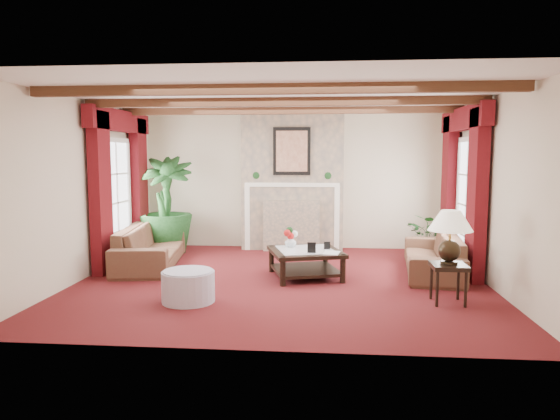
# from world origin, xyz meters

# --- Properties ---
(floor) EXTENTS (6.00, 6.00, 0.00)m
(floor) POSITION_xyz_m (0.00, 0.00, 0.00)
(floor) COLOR #50120E
(floor) RESTS_ON ground
(ceiling) EXTENTS (6.00, 6.00, 0.00)m
(ceiling) POSITION_xyz_m (0.00, 0.00, 2.70)
(ceiling) COLOR white
(ceiling) RESTS_ON floor
(back_wall) EXTENTS (6.00, 0.02, 2.70)m
(back_wall) POSITION_xyz_m (0.00, 2.75, 1.35)
(back_wall) COLOR beige
(back_wall) RESTS_ON ground
(left_wall) EXTENTS (0.02, 5.50, 2.70)m
(left_wall) POSITION_xyz_m (-3.00, 0.00, 1.35)
(left_wall) COLOR beige
(left_wall) RESTS_ON ground
(right_wall) EXTENTS (0.02, 5.50, 2.70)m
(right_wall) POSITION_xyz_m (3.00, 0.00, 1.35)
(right_wall) COLOR beige
(right_wall) RESTS_ON ground
(ceiling_beams) EXTENTS (6.00, 3.00, 0.12)m
(ceiling_beams) POSITION_xyz_m (0.00, 0.00, 2.64)
(ceiling_beams) COLOR #3B2212
(ceiling_beams) RESTS_ON ceiling
(fireplace) EXTENTS (2.00, 0.52, 2.70)m
(fireplace) POSITION_xyz_m (0.00, 2.55, 2.70)
(fireplace) COLOR tan
(fireplace) RESTS_ON ground
(french_door_left) EXTENTS (0.10, 1.10, 2.16)m
(french_door_left) POSITION_xyz_m (-2.97, 1.00, 2.13)
(french_door_left) COLOR white
(french_door_left) RESTS_ON ground
(french_door_right) EXTENTS (0.10, 1.10, 2.16)m
(french_door_right) POSITION_xyz_m (2.97, 1.00, 2.13)
(french_door_right) COLOR white
(french_door_right) RESTS_ON ground
(curtains_left) EXTENTS (0.20, 2.40, 2.55)m
(curtains_left) POSITION_xyz_m (-2.86, 1.00, 2.55)
(curtains_left) COLOR #4A090D
(curtains_left) RESTS_ON ground
(curtains_right) EXTENTS (0.20, 2.40, 2.55)m
(curtains_right) POSITION_xyz_m (2.86, 1.00, 2.55)
(curtains_right) COLOR #4A090D
(curtains_right) RESTS_ON ground
(sofa_left) EXTENTS (2.45, 1.30, 0.88)m
(sofa_left) POSITION_xyz_m (-2.31, 0.84, 0.44)
(sofa_left) COLOR black
(sofa_left) RESTS_ON ground
(sofa_right) EXTENTS (2.23, 1.13, 0.81)m
(sofa_right) POSITION_xyz_m (2.36, 0.64, 0.40)
(sofa_right) COLOR black
(sofa_right) RESTS_ON ground
(potted_palm) EXTENTS (1.48, 2.10, 1.04)m
(potted_palm) POSITION_xyz_m (-2.40, 1.93, 0.52)
(potted_palm) COLOR black
(potted_palm) RESTS_ON ground
(small_plant) EXTENTS (1.49, 1.49, 0.62)m
(small_plant) POSITION_xyz_m (2.53, 1.93, 0.31)
(small_plant) COLOR black
(small_plant) RESTS_ON ground
(coffee_table) EXTENTS (1.28, 1.28, 0.42)m
(coffee_table) POSITION_xyz_m (0.35, 0.22, 0.21)
(coffee_table) COLOR black
(coffee_table) RESTS_ON ground
(side_table) EXTENTS (0.50, 0.50, 0.51)m
(side_table) POSITION_xyz_m (2.20, -0.99, 0.25)
(side_table) COLOR black
(side_table) RESTS_ON ground
(ottoman) EXTENTS (0.68, 0.68, 0.39)m
(ottoman) POSITION_xyz_m (-1.10, -1.22, 0.20)
(ottoman) COLOR #ACA5BB
(ottoman) RESTS_ON ground
(table_lamp) EXTENTS (0.55, 0.55, 0.70)m
(table_lamp) POSITION_xyz_m (2.20, -0.99, 0.86)
(table_lamp) COLOR black
(table_lamp) RESTS_ON side_table
(flower_vase) EXTENTS (0.21, 0.21, 0.18)m
(flower_vase) POSITION_xyz_m (0.10, 0.42, 0.51)
(flower_vase) COLOR silver
(flower_vase) RESTS_ON coffee_table
(book) EXTENTS (0.24, 0.10, 0.31)m
(book) POSITION_xyz_m (0.63, -0.05, 0.58)
(book) COLOR black
(book) RESTS_ON coffee_table
(photo_frame_a) EXTENTS (0.13, 0.03, 0.17)m
(photo_frame_a) POSITION_xyz_m (0.45, -0.04, 0.51)
(photo_frame_a) COLOR black
(photo_frame_a) RESTS_ON coffee_table
(photo_frame_b) EXTENTS (0.10, 0.03, 0.13)m
(photo_frame_b) POSITION_xyz_m (0.68, 0.26, 0.49)
(photo_frame_b) COLOR black
(photo_frame_b) RESTS_ON coffee_table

